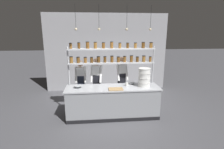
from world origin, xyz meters
TOP-DOWN VIEW (x-y plane):
  - ground_plane at (0.00, 0.00)m, footprint 40.00×40.00m
  - back_wall at (0.00, 2.60)m, footprint 5.13×0.12m
  - prep_counter at (0.00, -0.00)m, footprint 2.73×0.76m
  - spice_shelf_unit at (-0.00, 0.33)m, footprint 2.61×0.28m
  - chef_left at (-0.97, 0.76)m, footprint 0.36×0.28m
  - chef_center at (-0.46, 0.55)m, footprint 0.41×0.34m
  - chef_right at (0.36, 0.63)m, footprint 0.40×0.32m
  - container_stack at (0.92, -0.03)m, footprint 0.35×0.35m
  - cutting_board at (0.06, -0.21)m, footprint 0.40×0.26m
  - prep_bowl_near_left at (-0.99, 0.03)m, footprint 0.25×0.25m
  - prep_bowl_center_front at (0.63, 0.24)m, footprint 0.20×0.20m
  - serving_cup_front at (0.43, 0.08)m, footprint 0.08×0.08m
  - pendant_light_row at (0.02, 0.00)m, footprint 2.08×0.07m

SIDE VIEW (x-z plane):
  - ground_plane at x=0.00m, z-range 0.00..0.00m
  - prep_counter at x=0.00m, z-range 0.00..0.92m
  - chef_left at x=-0.97m, z-range 0.11..1.71m
  - cutting_board at x=0.06m, z-range 0.92..0.94m
  - prep_bowl_center_front at x=0.63m, z-range 0.92..0.97m
  - prep_bowl_near_left at x=-0.99m, z-range 0.92..0.99m
  - serving_cup_front at x=0.43m, z-range 0.92..1.02m
  - chef_center at x=-0.46m, z-range 0.13..1.83m
  - chef_right at x=0.36m, z-range 0.14..1.85m
  - container_stack at x=0.92m, z-range 0.92..1.47m
  - back_wall at x=0.00m, z-range 0.00..3.23m
  - spice_shelf_unit at x=0.00m, z-range 0.65..2.86m
  - pendant_light_row at x=0.02m, z-range 2.25..2.92m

